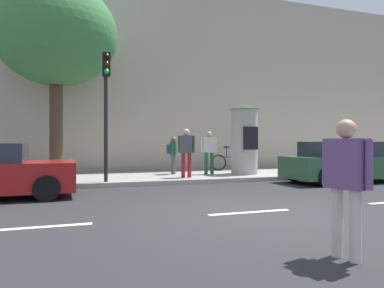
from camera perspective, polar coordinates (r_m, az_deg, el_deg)
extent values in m
plane|color=#2B2B2D|center=(7.52, 9.19, -10.68)|extent=(80.00, 80.00, 0.00)
cube|color=#9E9B93|center=(14.02, -4.45, -5.26)|extent=(36.00, 4.00, 0.15)
cube|color=silver|center=(6.69, -23.47, -12.05)|extent=(1.80, 0.16, 0.01)
cube|color=silver|center=(7.52, 9.19, -10.65)|extent=(1.80, 0.16, 0.01)
cube|color=#B7A893|center=(19.07, -8.25, 9.18)|extent=(36.00, 5.00, 8.75)
cylinder|color=black|center=(11.92, -13.54, 2.25)|extent=(0.12, 0.12, 3.38)
cube|color=black|center=(11.99, -13.47, 12.19)|extent=(0.24, 0.24, 0.75)
sphere|color=#390605|center=(11.92, -13.41, 13.42)|extent=(0.16, 0.16, 0.16)
sphere|color=#3C2906|center=(11.87, -13.41, 12.30)|extent=(0.16, 0.16, 0.16)
sphere|color=green|center=(11.82, -13.41, 11.16)|extent=(0.16, 0.16, 0.16)
cylinder|color=#B2ADA3|center=(14.68, 8.31, 0.40)|extent=(1.07, 1.07, 2.62)
cone|color=#334C33|center=(14.75, 8.32, 5.89)|extent=(1.18, 1.18, 0.20)
cube|color=black|center=(14.20, 9.32, 0.93)|extent=(0.64, 0.02, 0.90)
cylinder|color=#4C3826|center=(13.86, -20.79, 1.87)|extent=(0.46, 0.46, 3.34)
ellipsoid|color=#3D7F42|center=(14.39, -20.82, 16.04)|extent=(4.36, 4.36, 3.71)
cylinder|color=silver|center=(4.93, 22.07, -11.43)|extent=(0.14, 0.14, 0.86)
cylinder|color=silver|center=(4.79, 24.52, -11.78)|extent=(0.14, 0.14, 0.86)
cube|color=#724C84|center=(4.76, 23.30, -2.87)|extent=(0.34, 0.54, 0.61)
cylinder|color=#724C84|center=(4.93, 20.50, -2.76)|extent=(0.09, 0.09, 0.58)
cylinder|color=#724C84|center=(4.60, 26.30, -2.99)|extent=(0.09, 0.09, 0.58)
sphere|color=tan|center=(4.75, 23.31, 2.22)|extent=(0.23, 0.23, 0.23)
cube|color=#1E5938|center=(4.91, 24.50, -3.14)|extent=(0.22, 0.31, 0.36)
cylinder|color=#4C4C51|center=(14.57, -2.92, -3.25)|extent=(0.14, 0.14, 0.76)
cylinder|color=#4C4C51|center=(14.35, -3.04, -3.31)|extent=(0.14, 0.14, 0.76)
cube|color=#1E5938|center=(14.44, -2.98, -0.70)|extent=(0.40, 0.50, 0.54)
cylinder|color=#1E5938|center=(14.70, -2.84, -0.69)|extent=(0.09, 0.09, 0.51)
cylinder|color=#1E5938|center=(14.17, -3.12, -0.72)|extent=(0.09, 0.09, 0.51)
sphere|color=#8C664C|center=(14.44, -2.98, 0.77)|extent=(0.21, 0.21, 0.21)
cube|color=navy|center=(14.46, -3.68, -0.81)|extent=(0.26, 0.32, 0.36)
cylinder|color=maroon|center=(13.00, -0.42, -3.39)|extent=(0.14, 0.14, 0.89)
cylinder|color=maroon|center=(13.03, -1.41, -3.38)|extent=(0.14, 0.14, 0.89)
cube|color=#4C4C51|center=(12.99, -0.92, -0.03)|extent=(0.51, 0.41, 0.63)
cylinder|color=#4C4C51|center=(12.96, 0.27, -0.03)|extent=(0.09, 0.09, 0.60)
cylinder|color=#4C4C51|center=(13.02, -2.10, -0.03)|extent=(0.09, 0.09, 0.60)
sphere|color=beige|center=(12.99, -0.92, 1.90)|extent=(0.24, 0.24, 0.24)
cylinder|color=#1E5938|center=(14.34, 2.24, -3.09)|extent=(0.14, 0.14, 0.87)
cylinder|color=#1E5938|center=(14.39, 3.19, -3.08)|extent=(0.14, 0.14, 0.87)
cube|color=silver|center=(14.34, 2.72, -0.13)|extent=(0.52, 0.32, 0.62)
cylinder|color=silver|center=(14.29, 1.59, -0.13)|extent=(0.09, 0.09, 0.58)
cylinder|color=silver|center=(14.40, 3.84, -0.13)|extent=(0.09, 0.09, 0.58)
sphere|color=tan|center=(14.35, 2.72, 1.57)|extent=(0.24, 0.24, 0.24)
torus|color=black|center=(16.22, 4.24, -2.97)|extent=(0.72, 0.16, 0.72)
torus|color=black|center=(16.52, 7.77, -2.91)|extent=(0.72, 0.16, 0.72)
cylinder|color=navy|center=(16.35, 6.02, -2.06)|extent=(0.94, 0.18, 0.04)
cylinder|color=navy|center=(16.30, 5.49, -1.37)|extent=(0.04, 0.04, 0.45)
cylinder|color=navy|center=(16.47, 7.42, -1.35)|extent=(0.04, 0.04, 0.50)
cube|color=black|center=(16.29, 5.49, -0.49)|extent=(0.25, 0.13, 0.06)
cylinder|color=black|center=(9.37, -22.11, -6.54)|extent=(0.64, 0.23, 0.64)
cylinder|color=black|center=(11.16, -21.74, -5.44)|extent=(0.64, 0.23, 0.64)
cube|color=#2D5938|center=(13.91, 23.25, -3.34)|extent=(4.47, 1.80, 0.75)
cube|color=#262D38|center=(13.73, 22.57, -0.75)|extent=(2.50, 1.61, 0.51)
cylinder|color=black|center=(12.27, 20.48, -4.92)|extent=(0.64, 0.22, 0.64)
cylinder|color=black|center=(13.61, 15.96, -4.40)|extent=(0.64, 0.22, 0.64)
cylinder|color=black|center=(15.61, 25.42, -3.82)|extent=(0.64, 0.22, 0.64)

